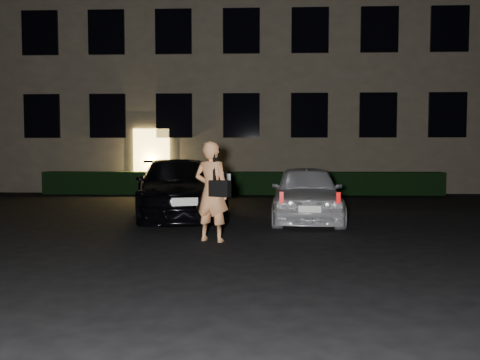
{
  "coord_description": "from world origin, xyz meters",
  "views": [
    {
      "loc": [
        0.65,
        -7.11,
        1.56
      ],
      "look_at": [
        0.29,
        2.0,
        1.03
      ],
      "focal_mm": 35.0,
      "sensor_mm": 36.0,
      "label": 1
    }
  ],
  "objects": [
    {
      "name": "ground",
      "position": [
        0.0,
        0.0,
        0.0
      ],
      "size": [
        80.0,
        80.0,
        0.0
      ],
      "primitive_type": "plane",
      "color": "black",
      "rests_on": "ground"
    },
    {
      "name": "building",
      "position": [
        -0.0,
        14.99,
        6.0
      ],
      "size": [
        20.0,
        8.11,
        12.0
      ],
      "color": "brown",
      "rests_on": "ground"
    },
    {
      "name": "hedge",
      "position": [
        0.0,
        10.5,
        0.42
      ],
      "size": [
        15.0,
        0.7,
        0.85
      ],
      "primitive_type": "cube",
      "color": "black",
      "rests_on": "ground"
    },
    {
      "name": "sedan",
      "position": [
        -1.35,
        4.32,
        0.7
      ],
      "size": [
        3.02,
        5.15,
        1.4
      ],
      "rotation": [
        0.0,
        0.0,
        0.23
      ],
      "color": "black",
      "rests_on": "ground"
    },
    {
      "name": "hatch",
      "position": [
        1.75,
        3.65,
        0.65
      ],
      "size": [
        1.76,
        3.88,
        1.29
      ],
      "rotation": [
        0.0,
        0.0,
        -0.06
      ],
      "color": "silver",
      "rests_on": "ground"
    },
    {
      "name": "man",
      "position": [
        -0.17,
        1.07,
        0.89
      ],
      "size": [
        0.75,
        0.64,
        1.77
      ],
      "rotation": [
        0.0,
        0.0,
        2.78
      ],
      "color": "#F39C60",
      "rests_on": "ground"
    }
  ]
}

